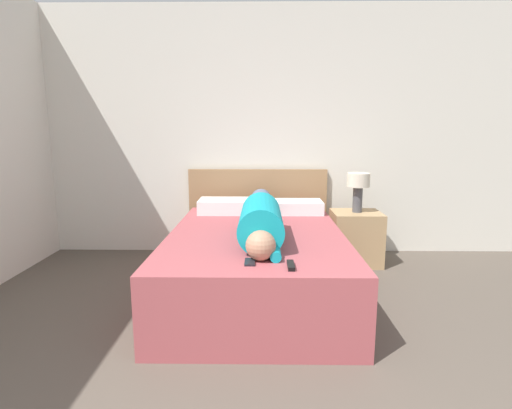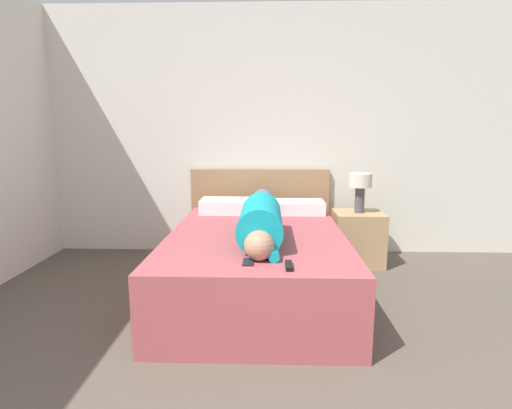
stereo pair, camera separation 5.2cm
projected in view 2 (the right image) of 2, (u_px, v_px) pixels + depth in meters
name	position (u px, v px, depth m)	size (l,w,h in m)	color
wall_back	(275.00, 133.00, 4.26)	(5.99, 0.06, 2.60)	silver
bed	(257.00, 263.00, 3.24)	(1.37, 2.05, 0.52)	#A84C51
headboard	(260.00, 211.00, 4.35)	(1.49, 0.04, 0.92)	#A37A51
nightstand	(358.00, 238.00, 3.98)	(0.48, 0.42, 0.53)	tan
table_lamp	(360.00, 185.00, 3.88)	(0.22, 0.22, 0.39)	#4C4C51
person_lying	(261.00, 217.00, 3.12)	(0.31, 1.79, 0.31)	tan
pillow_near_headboard	(231.00, 206.00, 3.94)	(0.60, 0.33, 0.13)	white
pillow_second	(295.00, 207.00, 3.92)	(0.57, 0.33, 0.12)	white
tv_remote	(289.00, 266.00, 2.35)	(0.04, 0.15, 0.02)	black
cell_phone	(248.00, 262.00, 2.44)	(0.06, 0.13, 0.01)	black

